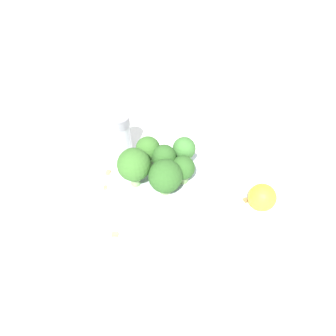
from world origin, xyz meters
TOP-DOWN VIEW (x-y plane):
  - ground_plane at (0.00, 0.00)m, footprint 3.00×3.00m
  - bowl at (0.00, 0.00)m, footprint 0.16×0.16m
  - broccoli_floret_0 at (-0.01, -0.02)m, footprint 0.03×0.03m
  - broccoli_floret_1 at (0.03, 0.04)m, footprint 0.05×0.05m
  - broccoli_floret_2 at (0.02, -0.01)m, footprint 0.04×0.04m
  - broccoli_floret_3 at (-0.01, 0.01)m, footprint 0.05×0.05m
  - broccoli_floret_4 at (0.01, -0.04)m, footprint 0.03×0.03m
  - broccoli_floret_5 at (0.05, -0.00)m, footprint 0.04×0.04m
  - pepper_shaker at (0.14, -0.01)m, footprint 0.04×0.04m
  - lemon_wedge at (-0.10, -0.10)m, footprint 0.04×0.04m
  - almond_crumb_0 at (0.00, 0.10)m, footprint 0.01×0.01m
  - almond_crumb_1 at (0.09, 0.06)m, footprint 0.01×0.01m
  - almond_crumb_2 at (0.06, -0.10)m, footprint 0.01×0.01m
  - almond_crumb_3 at (0.11, 0.04)m, footprint 0.01×0.01m
  - almond_crumb_4 at (-0.08, -0.10)m, footprint 0.01×0.01m

SIDE VIEW (x-z plane):
  - ground_plane at x=0.00m, z-range 0.00..0.00m
  - almond_crumb_1 at x=0.09m, z-range 0.00..0.01m
  - almond_crumb_4 at x=-0.08m, z-range 0.00..0.01m
  - almond_crumb_2 at x=0.06m, z-range 0.00..0.01m
  - almond_crumb_0 at x=0.00m, z-range 0.00..0.01m
  - almond_crumb_3 at x=0.11m, z-range 0.00..0.01m
  - lemon_wedge at x=-0.10m, z-range 0.00..0.04m
  - bowl at x=0.00m, z-range 0.00..0.04m
  - pepper_shaker at x=0.14m, z-range 0.00..0.08m
  - broccoli_floret_0 at x=-0.01m, z-range 0.05..0.09m
  - broccoli_floret_3 at x=-0.01m, z-range 0.05..0.10m
  - broccoli_floret_2 at x=0.02m, z-range 0.05..0.10m
  - broccoli_floret_4 at x=0.01m, z-range 0.05..0.10m
  - broccoli_floret_5 at x=0.05m, z-range 0.05..0.10m
  - broccoli_floret_1 at x=0.03m, z-range 0.05..0.11m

